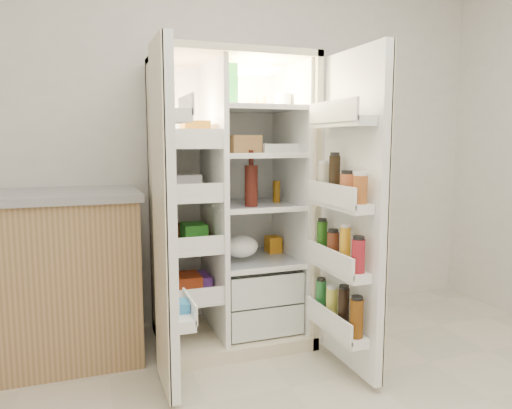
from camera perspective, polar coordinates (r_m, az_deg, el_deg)
name	(u,v)px	position (r m, az deg, el deg)	size (l,w,h in m)	color
wall_back	(228,131)	(3.44, -3.31, 8.59)	(4.00, 0.02, 2.70)	silver
refrigerator	(230,225)	(3.13, -3.04, -2.45)	(0.92, 0.70, 1.80)	beige
freezer_door	(165,222)	(2.41, -10.63, -2.00)	(0.15, 0.40, 1.72)	white
fridge_door	(350,219)	(2.67, 11.03, -1.67)	(0.17, 0.58, 1.72)	white
kitchen_counter	(17,278)	(3.13, -26.25, -7.78)	(1.37, 0.73, 1.00)	#A77E53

